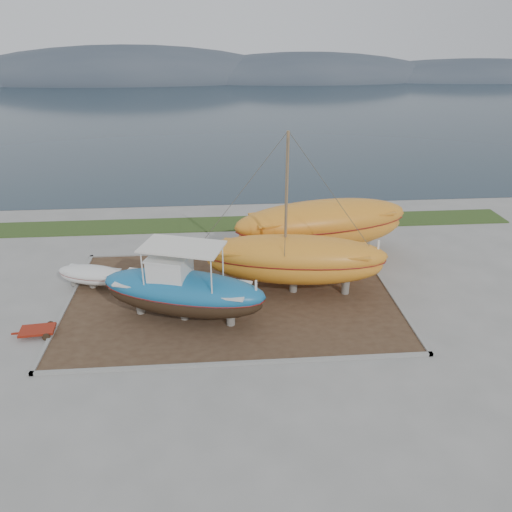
{
  "coord_description": "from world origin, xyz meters",
  "views": [
    {
      "loc": [
        -0.59,
        -20.61,
        14.16
      ],
      "look_at": [
        1.37,
        4.0,
        2.59
      ],
      "focal_mm": 35.0,
      "sensor_mm": 36.0,
      "label": 1
    }
  ],
  "objects_px": {
    "orange_sailboat": "(296,217)",
    "white_dinghy": "(92,277)",
    "orange_bare_hull": "(322,231)",
    "blue_caique": "(183,283)",
    "red_trailer": "(38,332)"
  },
  "relations": [
    {
      "from": "white_dinghy",
      "to": "orange_sailboat",
      "type": "bearing_deg",
      "value": 9.51
    },
    {
      "from": "white_dinghy",
      "to": "red_trailer",
      "type": "relative_size",
      "value": 1.68
    },
    {
      "from": "blue_caique",
      "to": "orange_sailboat",
      "type": "xyz_separation_m",
      "value": [
        6.1,
        2.47,
        2.5
      ]
    },
    {
      "from": "orange_sailboat",
      "to": "white_dinghy",
      "type": "bearing_deg",
      "value": -178.2
    },
    {
      "from": "orange_bare_hull",
      "to": "orange_sailboat",
      "type": "bearing_deg",
      "value": -130.86
    },
    {
      "from": "blue_caique",
      "to": "white_dinghy",
      "type": "bearing_deg",
      "value": 162.56
    },
    {
      "from": "orange_sailboat",
      "to": "orange_bare_hull",
      "type": "distance_m",
      "value": 5.67
    },
    {
      "from": "blue_caique",
      "to": "white_dinghy",
      "type": "xyz_separation_m",
      "value": [
        -5.55,
        3.93,
        -1.47
      ]
    },
    {
      "from": "orange_sailboat",
      "to": "orange_bare_hull",
      "type": "height_order",
      "value": "orange_sailboat"
    },
    {
      "from": "orange_bare_hull",
      "to": "red_trailer",
      "type": "bearing_deg",
      "value": -165.51
    },
    {
      "from": "white_dinghy",
      "to": "red_trailer",
      "type": "distance_m",
      "value": 5.13
    },
    {
      "from": "blue_caique",
      "to": "orange_sailboat",
      "type": "bearing_deg",
      "value": 39.87
    },
    {
      "from": "blue_caique",
      "to": "red_trailer",
      "type": "bearing_deg",
      "value": -155.19
    },
    {
      "from": "orange_sailboat",
      "to": "orange_bare_hull",
      "type": "bearing_deg",
      "value": 69.59
    },
    {
      "from": "orange_bare_hull",
      "to": "white_dinghy",
      "type": "bearing_deg",
      "value": -179.9
    }
  ]
}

